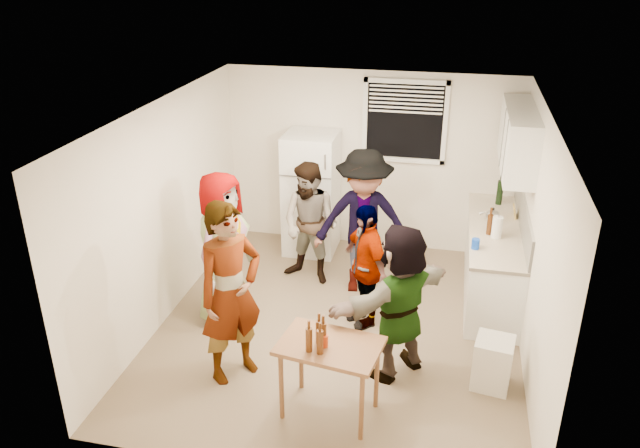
% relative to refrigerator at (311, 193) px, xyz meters
% --- Properties ---
extents(room, '(4.00, 4.50, 2.50)m').
position_rel_refrigerator_xyz_m(room, '(0.75, -1.88, -0.85)').
color(room, white).
rests_on(room, ground).
extents(window, '(1.12, 0.10, 1.06)m').
position_rel_refrigerator_xyz_m(window, '(1.20, 0.33, 1.00)').
color(window, white).
rests_on(window, room).
extents(refrigerator, '(0.70, 0.70, 1.70)m').
position_rel_refrigerator_xyz_m(refrigerator, '(0.00, 0.00, 0.00)').
color(refrigerator, white).
rests_on(refrigerator, ground).
extents(counter_lower, '(0.60, 2.20, 0.86)m').
position_rel_refrigerator_xyz_m(counter_lower, '(2.45, -0.73, -0.42)').
color(counter_lower, white).
rests_on(counter_lower, ground).
extents(countertop, '(0.64, 2.22, 0.04)m').
position_rel_refrigerator_xyz_m(countertop, '(2.45, -0.73, 0.03)').
color(countertop, beige).
rests_on(countertop, counter_lower).
extents(backsplash, '(0.03, 2.20, 0.36)m').
position_rel_refrigerator_xyz_m(backsplash, '(2.74, -0.73, 0.23)').
color(backsplash, '#AFACA2').
rests_on(backsplash, countertop).
extents(upper_cabinets, '(0.34, 1.60, 0.70)m').
position_rel_refrigerator_xyz_m(upper_cabinets, '(2.58, -0.53, 1.10)').
color(upper_cabinets, white).
rests_on(upper_cabinets, room).
extents(kettle, '(0.24, 0.21, 0.19)m').
position_rel_refrigerator_xyz_m(kettle, '(2.40, -0.54, 0.05)').
color(kettle, silver).
rests_on(kettle, countertop).
extents(paper_towel, '(0.12, 0.12, 0.25)m').
position_rel_refrigerator_xyz_m(paper_towel, '(2.43, -1.01, 0.05)').
color(paper_towel, white).
rests_on(paper_towel, countertop).
extents(wine_bottle, '(0.08, 0.08, 0.32)m').
position_rel_refrigerator_xyz_m(wine_bottle, '(2.50, 0.04, 0.05)').
color(wine_bottle, black).
rests_on(wine_bottle, countertop).
extents(beer_bottle_counter, '(0.06, 0.06, 0.25)m').
position_rel_refrigerator_xyz_m(beer_bottle_counter, '(2.35, -0.94, 0.05)').
color(beer_bottle_counter, '#47230C').
rests_on(beer_bottle_counter, countertop).
extents(blue_cup, '(0.09, 0.09, 0.12)m').
position_rel_refrigerator_xyz_m(blue_cup, '(2.19, -1.36, 0.05)').
color(blue_cup, blue).
rests_on(blue_cup, countertop).
extents(picture_frame, '(0.02, 0.18, 0.15)m').
position_rel_refrigerator_xyz_m(picture_frame, '(2.67, -0.36, 0.12)').
color(picture_frame, '#B89444').
rests_on(picture_frame, countertop).
extents(trash_bin, '(0.41, 0.41, 0.52)m').
position_rel_refrigerator_xyz_m(trash_bin, '(2.42, -2.57, -0.60)').
color(trash_bin, silver).
rests_on(trash_bin, ground).
extents(serving_table, '(0.98, 0.73, 0.76)m').
position_rel_refrigerator_xyz_m(serving_table, '(0.93, -3.29, -0.85)').
color(serving_table, brown).
rests_on(serving_table, ground).
extents(beer_bottle_table, '(0.06, 0.06, 0.23)m').
position_rel_refrigerator_xyz_m(beer_bottle_table, '(0.88, -3.32, -0.09)').
color(beer_bottle_table, '#47230C').
rests_on(beer_bottle_table, serving_table).
extents(red_cup, '(0.08, 0.08, 0.11)m').
position_rel_refrigerator_xyz_m(red_cup, '(0.88, -3.33, -0.09)').
color(red_cup, '#9E2C0A').
rests_on(red_cup, serving_table).
extents(guest_grey, '(1.92, 1.20, 0.57)m').
position_rel_refrigerator_xyz_m(guest_grey, '(-0.56, -1.95, -0.85)').
color(guest_grey, '#989898').
rests_on(guest_grey, ground).
extents(guest_stripe, '(1.89, 1.70, 0.45)m').
position_rel_refrigerator_xyz_m(guest_stripe, '(-0.12, -2.92, -0.85)').
color(guest_stripe, '#141933').
rests_on(guest_stripe, ground).
extents(guest_back_left, '(1.17, 1.73, 0.60)m').
position_rel_refrigerator_xyz_m(guest_back_left, '(0.19, -0.87, -0.85)').
color(guest_back_left, brown).
rests_on(guest_back_left, ground).
extents(guest_back_right, '(1.42, 1.98, 0.68)m').
position_rel_refrigerator_xyz_m(guest_back_right, '(0.87, -0.96, -0.85)').
color(guest_back_right, '#3F3F43').
rests_on(guest_back_right, ground).
extents(guest_black, '(1.69, 1.56, 0.36)m').
position_rel_refrigerator_xyz_m(guest_black, '(1.01, -1.71, -0.85)').
color(guest_black, black).
rests_on(guest_black, ground).
extents(guest_orange, '(2.22, 2.20, 0.48)m').
position_rel_refrigerator_xyz_m(guest_orange, '(1.48, -2.53, -0.85)').
color(guest_orange, '#F6935B').
rests_on(guest_orange, ground).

